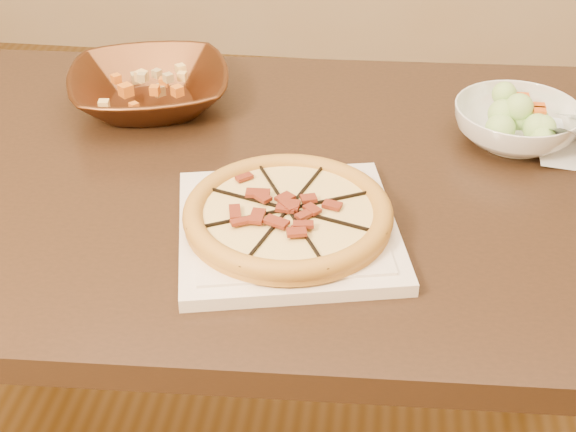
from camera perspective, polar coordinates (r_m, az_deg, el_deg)
name	(u,v)px	position (r m, az deg, el deg)	size (l,w,h in m)	color
dining_table	(248,232)	(1.25, -2.86, -1.17)	(1.31, 0.88, 0.75)	black
plate	(288,228)	(1.04, 0.00, -0.88)	(0.34, 0.34, 0.02)	silver
pizza	(288,214)	(1.03, 0.00, 0.18)	(0.27, 0.27, 0.03)	#AF8035
bronze_bowl	(150,89)	(1.37, -9.79, 8.87)	(0.26, 0.26, 0.06)	#583018
mixed_dish	(146,63)	(1.35, -10.08, 10.64)	(0.10, 0.13, 0.03)	tan
salad_bowl	(516,124)	(1.29, 15.89, 6.29)	(0.19, 0.19, 0.06)	white
salad	(520,96)	(1.27, 16.16, 8.19)	(0.09, 0.10, 0.04)	#9EC271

